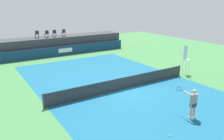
{
  "coord_description": "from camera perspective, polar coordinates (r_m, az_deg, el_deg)",
  "views": [
    {
      "loc": [
        -9.59,
        -13.39,
        6.46
      ],
      "look_at": [
        0.2,
        2.0,
        1.0
      ],
      "focal_mm": 36.49,
      "sensor_mm": 36.0,
      "label": 1
    }
  ],
  "objects": [
    {
      "name": "ground_plane",
      "position": [
        20.05,
        -2.03,
        -2.14
      ],
      "size": [
        48.0,
        48.0,
        0.0
      ],
      "primitive_type": "plane",
      "color": "#3D7A42"
    },
    {
      "name": "court_inner",
      "position": [
        17.69,
        2.93,
        -4.77
      ],
      "size": [
        12.0,
        22.0,
        0.0
      ],
      "primitive_type": "cube",
      "color": "#16597A",
      "rests_on": "ground"
    },
    {
      "name": "sponsor_wall",
      "position": [
        29.14,
        -12.62,
        4.66
      ],
      "size": [
        18.0,
        0.22,
        1.2
      ],
      "color": "navy",
      "rests_on": "ground"
    },
    {
      "name": "spectator_platform",
      "position": [
        30.72,
        -13.85,
        6.14
      ],
      "size": [
        18.0,
        2.8,
        2.2
      ],
      "primitive_type": "cube",
      "color": "#38383D",
      "rests_on": "ground"
    },
    {
      "name": "spectator_chair_far_left",
      "position": [
        29.82,
        -18.29,
        8.59
      ],
      "size": [
        0.48,
        0.48,
        0.89
      ],
      "color": "#1E232D",
      "rests_on": "spectator_platform"
    },
    {
      "name": "spectator_chair_left",
      "position": [
        29.85,
        -16.05,
        8.78
      ],
      "size": [
        0.44,
        0.44,
        0.89
      ],
      "color": "#1E232D",
      "rests_on": "spectator_platform"
    },
    {
      "name": "spectator_chair_center",
      "position": [
        30.15,
        -14.26,
        8.99
      ],
      "size": [
        0.48,
        0.48,
        0.89
      ],
      "color": "#1E232D",
      "rests_on": "spectator_platform"
    },
    {
      "name": "spectator_chair_right",
      "position": [
        30.51,
        -12.08,
        9.22
      ],
      "size": [
        0.46,
        0.46,
        0.89
      ],
      "color": "#1E232D",
      "rests_on": "spectator_platform"
    },
    {
      "name": "umpire_chair",
      "position": [
        21.82,
        18.02,
        2.93
      ],
      "size": [
        0.49,
        0.49,
        2.76
      ],
      "color": "white",
      "rests_on": "ground"
    },
    {
      "name": "tennis_net",
      "position": [
        17.52,
        2.96,
        -3.33
      ],
      "size": [
        12.4,
        0.02,
        0.95
      ],
      "primitive_type": "cube",
      "color": "#2D2D2D",
      "rests_on": "ground"
    },
    {
      "name": "net_post_near",
      "position": [
        15.04,
        -16.87,
        -7.45
      ],
      "size": [
        0.1,
        0.1,
        1.0
      ],
      "primitive_type": "cylinder",
      "color": "#4C4C51",
      "rests_on": "ground"
    },
    {
      "name": "net_post_far",
      "position": [
        21.54,
        16.54,
        -0.1
      ],
      "size": [
        0.1,
        0.1,
        1.0
      ],
      "primitive_type": "cylinder",
      "color": "#4C4C51",
      "rests_on": "ground"
    },
    {
      "name": "tennis_player",
      "position": [
        13.87,
        19.6,
        -7.73
      ],
      "size": [
        0.61,
        1.17,
        1.77
      ],
      "color": "white",
      "rests_on": "court_inner"
    },
    {
      "name": "tennis_ball",
      "position": [
        12.22,
        14.32,
        -15.62
      ],
      "size": [
        0.07,
        0.07,
        0.07
      ],
      "primitive_type": "sphere",
      "color": "#D8EA33",
      "rests_on": "court_inner"
    }
  ]
}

